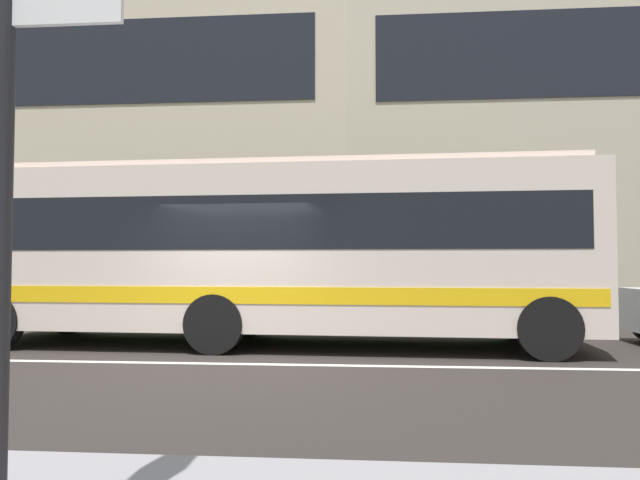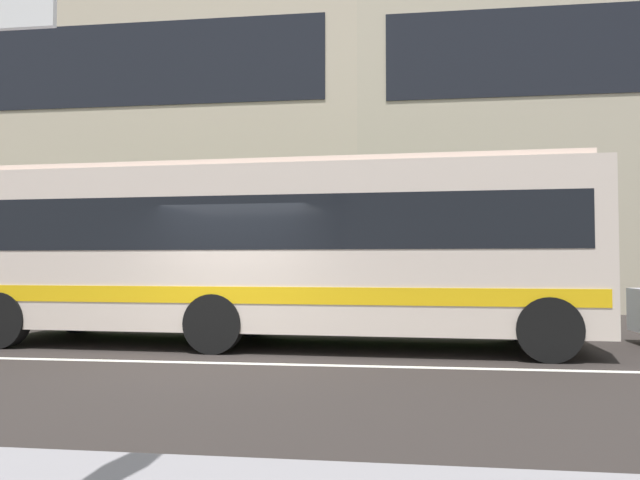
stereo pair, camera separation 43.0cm
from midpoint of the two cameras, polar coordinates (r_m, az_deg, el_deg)
ground_plane at (r=9.19m, az=-11.17°, el=-11.70°), size 160.00×160.00×0.00m
lane_centre_line at (r=9.19m, az=-11.17°, el=-11.67°), size 60.00×0.16×0.01m
hedge_row_far at (r=15.34m, az=-17.84°, el=-5.76°), size 19.34×1.10×1.10m
apartment_block_left at (r=28.05m, az=-24.47°, el=9.17°), size 25.24×11.36×13.95m
apartment_block_right at (r=26.64m, az=28.10°, el=9.55°), size 22.62×11.36×13.69m
transit_bus at (r=10.99m, az=-5.92°, el=-0.66°), size 11.41×3.07×3.30m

